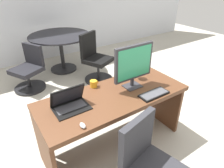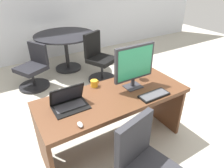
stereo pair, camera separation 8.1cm
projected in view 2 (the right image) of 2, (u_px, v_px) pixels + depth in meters
name	position (u px, v px, depth m)	size (l,w,h in m)	color
ground	(71.00, 91.00, 3.66)	(12.00, 12.00, 0.00)	#B7B2A3
desk	(112.00, 107.00, 2.31)	(1.69, 0.70, 0.74)	#56331E
monitor	(134.00, 64.00, 2.19)	(0.50, 0.16, 0.51)	#2D2D33
laptop	(69.00, 100.00, 1.98)	(0.35, 0.25, 0.23)	black
keyboard	(154.00, 95.00, 2.16)	(0.35, 0.15, 0.02)	black
mouse	(80.00, 125.00, 1.74)	(0.04, 0.08, 0.03)	silver
desk_lamp	(133.00, 58.00, 2.42)	(0.12, 0.14, 0.36)	#2D2D33
coffee_mug	(94.00, 83.00, 2.33)	(0.11, 0.08, 0.08)	orange
meeting_table	(66.00, 43.00, 4.20)	(1.26, 1.26, 0.79)	black
meeting_chair_near	(34.00, 70.00, 3.67)	(0.63, 0.62, 0.80)	black
meeting_chair_far	(99.00, 62.00, 3.88)	(0.61, 0.62, 0.93)	black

